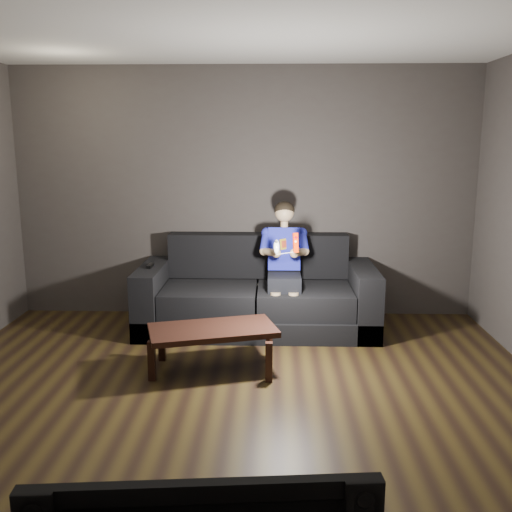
{
  "coord_description": "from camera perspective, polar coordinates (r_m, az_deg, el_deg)",
  "views": [
    {
      "loc": [
        0.3,
        -3.71,
        1.93
      ],
      "look_at": [
        0.15,
        1.55,
        0.85
      ],
      "focal_mm": 40.0,
      "sensor_mm": 36.0,
      "label": 1
    }
  ],
  "objects": [
    {
      "name": "nunchuk_white",
      "position": [
        5.25,
        2.07,
        0.94
      ],
      "size": [
        0.06,
        0.09,
        0.14
      ],
      "color": "silver",
      "rests_on": "child"
    },
    {
      "name": "front_wall",
      "position": [
        1.37,
        -11.65,
        -13.63
      ],
      "size": [
        5.0,
        0.04,
        2.7
      ],
      "primitive_type": "cube",
      "color": "#3E3836",
      "rests_on": "ground"
    },
    {
      "name": "wii_remote_red",
      "position": [
        5.25,
        3.97,
        1.33
      ],
      "size": [
        0.06,
        0.08,
        0.18
      ],
      "color": "red",
      "rests_on": "child"
    },
    {
      "name": "floor",
      "position": [
        4.19,
        -2.78,
        -15.84
      ],
      "size": [
        5.0,
        5.0,
        0.0
      ],
      "primitive_type": "plane",
      "color": "black",
      "rests_on": "ground"
    },
    {
      "name": "child",
      "position": [
        5.74,
        2.85,
        0.07
      ],
      "size": [
        0.49,
        0.6,
        1.2
      ],
      "color": "black",
      "rests_on": "sofa"
    },
    {
      "name": "coffee_table",
      "position": [
        4.84,
        -4.36,
        -7.72
      ],
      "size": [
        1.15,
        0.79,
        0.38
      ],
      "color": "black",
      "rests_on": "floor"
    },
    {
      "name": "sofa",
      "position": [
        5.92,
        0.13,
        -4.34
      ],
      "size": [
        2.41,
        1.04,
        0.93
      ],
      "color": "black",
      "rests_on": "floor"
    },
    {
      "name": "ceiling",
      "position": [
        3.8,
        -3.22,
        23.29
      ],
      "size": [
        5.0,
        5.0,
        0.02
      ],
      "primitive_type": "cube",
      "color": "beige",
      "rests_on": "back_wall"
    },
    {
      "name": "wii_remote_black",
      "position": [
        5.87,
        -10.53,
        -0.96
      ],
      "size": [
        0.04,
        0.17,
        0.03
      ],
      "color": "black",
      "rests_on": "sofa"
    },
    {
      "name": "back_wall",
      "position": [
        6.24,
        -1.13,
        6.27
      ],
      "size": [
        5.0,
        0.04,
        2.7
      ],
      "primitive_type": "cube",
      "color": "#3E3836",
      "rests_on": "ground"
    }
  ]
}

